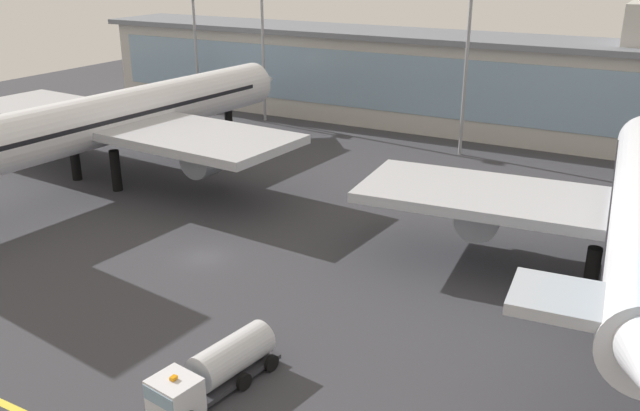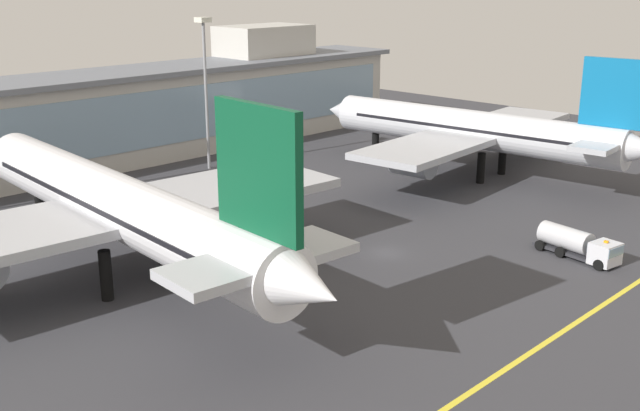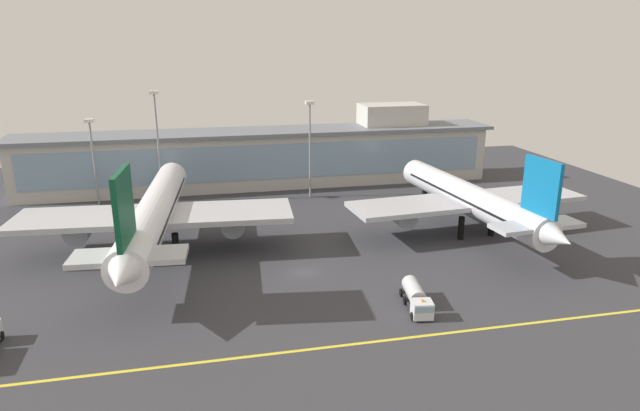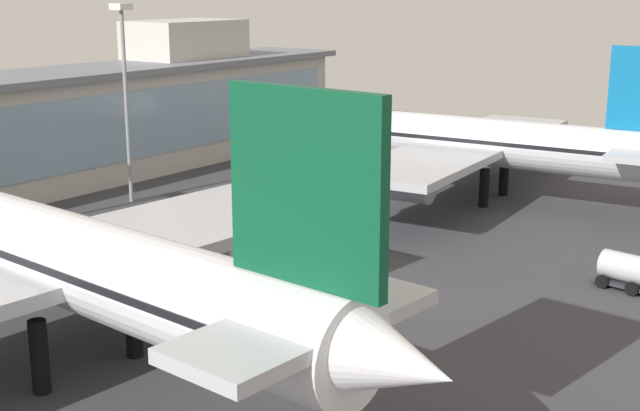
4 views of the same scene
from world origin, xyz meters
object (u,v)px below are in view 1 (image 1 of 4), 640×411
Objects in this scene: airliner_near_left at (115,118)px; apron_light_mast_centre at (195,33)px; apron_light_mast_west at (262,17)px; apron_light_mast_east at (468,42)px; baggage_tug_near at (213,371)px.

airliner_near_left is 36.57m from apron_light_mast_centre.
apron_light_mast_west is 33.24m from apron_light_mast_east.
apron_light_mast_west is (-36.17, 60.47, 14.37)m from baggage_tug_near.
baggage_tug_near is at bearing -59.11° from apron_light_mast_west.
airliner_near_left is 33.43m from apron_light_mast_west.
baggage_tug_near is 0.38× the size of apron_light_mast_west.
apron_light_mast_west is at bearing 5.89° from airliner_near_left.
apron_light_mast_east is at bearing -43.98° from airliner_near_left.
airliner_near_left is 2.47× the size of apron_light_mast_west.
apron_light_mast_centre is at bearing 174.58° from apron_light_mast_east.
baggage_tug_near is (35.30, -28.23, -5.58)m from airliner_near_left.
airliner_near_left is at bearing -120.02° from baggage_tug_near.
apron_light_mast_east reaches higher than apron_light_mast_centre.
apron_light_mast_centre is (-14.58, 33.06, 5.62)m from airliner_near_left.
airliner_near_left is 45.54m from baggage_tug_near.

